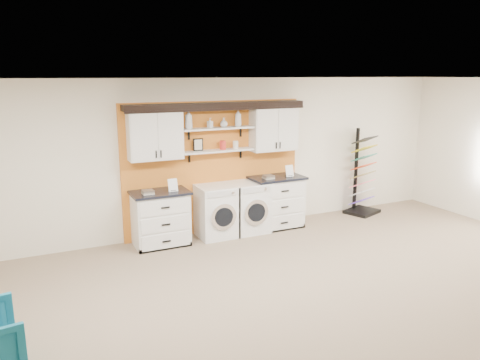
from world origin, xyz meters
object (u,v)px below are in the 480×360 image
base_cabinet_right (276,202)px  sample_rack (362,187)px  base_cabinet_left (161,218)px  washer (216,211)px  dryer (248,207)px

base_cabinet_right → sample_rack: size_ratio=0.56×
sample_rack → base_cabinet_left: bearing=160.6°
washer → dryer: (0.63, -0.00, 0.00)m
base_cabinet_right → dryer: (-0.60, -0.00, -0.02)m
base_cabinet_right → washer: size_ratio=1.08×
dryer → sample_rack: (2.68, 0.04, 0.09)m
base_cabinet_left → washer: base_cabinet_left is taller
base_cabinet_left → dryer: (1.66, -0.00, -0.00)m
washer → sample_rack: size_ratio=0.52×
dryer → base_cabinet_left: bearing=179.9°
base_cabinet_left → sample_rack: sample_rack is taller
washer → sample_rack: (3.31, 0.04, 0.09)m
base_cabinet_right → dryer: 0.60m
base_cabinet_left → washer: bearing=-0.2°
base_cabinet_left → sample_rack: size_ratio=0.54×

